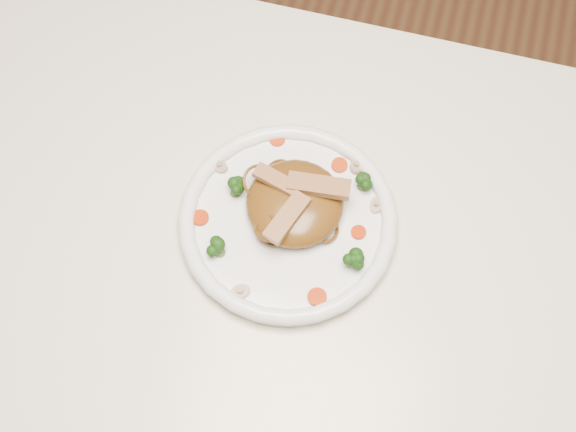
# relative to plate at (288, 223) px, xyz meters

# --- Properties ---
(ground) EXTENTS (4.00, 4.00, 0.00)m
(ground) POSITION_rel_plate_xyz_m (0.04, -0.07, -0.76)
(ground) COLOR brown
(ground) RESTS_ON ground
(table) EXTENTS (1.20, 0.80, 0.75)m
(table) POSITION_rel_plate_xyz_m (0.04, -0.07, -0.11)
(table) COLOR beige
(table) RESTS_ON ground
(plate) EXTENTS (0.32, 0.32, 0.02)m
(plate) POSITION_rel_plate_xyz_m (0.00, 0.00, 0.00)
(plate) COLOR white
(plate) RESTS_ON table
(noodle_mound) EXTENTS (0.13, 0.13, 0.04)m
(noodle_mound) POSITION_rel_plate_xyz_m (0.00, 0.02, 0.03)
(noodle_mound) COLOR #5D3B11
(noodle_mound) RESTS_ON plate
(chicken_a) EXTENTS (0.08, 0.03, 0.01)m
(chicken_a) POSITION_rel_plate_xyz_m (0.03, 0.04, 0.05)
(chicken_a) COLOR #AA7F50
(chicken_a) RESTS_ON noodle_mound
(chicken_b) EXTENTS (0.06, 0.03, 0.01)m
(chicken_b) POSITION_rel_plate_xyz_m (-0.02, 0.03, 0.05)
(chicken_b) COLOR #AA7F50
(chicken_b) RESTS_ON noodle_mound
(chicken_c) EXTENTS (0.04, 0.07, 0.01)m
(chicken_c) POSITION_rel_plate_xyz_m (0.00, -0.01, 0.05)
(chicken_c) COLOR #AA7F50
(chicken_c) RESTS_ON noodle_mound
(broccoli_0) EXTENTS (0.04, 0.04, 0.03)m
(broccoli_0) POSITION_rel_plate_xyz_m (0.08, 0.07, 0.02)
(broccoli_0) COLOR #16420D
(broccoli_0) RESTS_ON plate
(broccoli_1) EXTENTS (0.03, 0.03, 0.03)m
(broccoli_1) POSITION_rel_plate_xyz_m (-0.07, 0.02, 0.02)
(broccoli_1) COLOR #16420D
(broccoli_1) RESTS_ON plate
(broccoli_2) EXTENTS (0.03, 0.03, 0.03)m
(broccoli_2) POSITION_rel_plate_xyz_m (-0.07, -0.06, 0.02)
(broccoli_2) COLOR #16420D
(broccoli_2) RESTS_ON plate
(broccoli_3) EXTENTS (0.04, 0.04, 0.03)m
(broccoli_3) POSITION_rel_plate_xyz_m (0.09, -0.03, 0.02)
(broccoli_3) COLOR #16420D
(broccoli_3) RESTS_ON plate
(carrot_0) EXTENTS (0.02, 0.02, 0.00)m
(carrot_0) POSITION_rel_plate_xyz_m (0.04, 0.09, 0.01)
(carrot_0) COLOR #BC3106
(carrot_0) RESTS_ON plate
(carrot_1) EXTENTS (0.03, 0.03, 0.00)m
(carrot_1) POSITION_rel_plate_xyz_m (-0.10, -0.02, 0.01)
(carrot_1) COLOR #BC3106
(carrot_1) RESTS_ON plate
(carrot_2) EXTENTS (0.02, 0.02, 0.00)m
(carrot_2) POSITION_rel_plate_xyz_m (0.09, 0.01, 0.01)
(carrot_2) COLOR #BC3106
(carrot_2) RESTS_ON plate
(carrot_3) EXTENTS (0.02, 0.02, 0.00)m
(carrot_3) POSITION_rel_plate_xyz_m (-0.04, 0.11, 0.01)
(carrot_3) COLOR #BC3106
(carrot_3) RESTS_ON plate
(carrot_4) EXTENTS (0.03, 0.03, 0.00)m
(carrot_4) POSITION_rel_plate_xyz_m (0.06, -0.09, 0.01)
(carrot_4) COLOR #BC3106
(carrot_4) RESTS_ON plate
(mushroom_0) EXTENTS (0.03, 0.03, 0.01)m
(mushroom_0) POSITION_rel_plate_xyz_m (-0.03, -0.10, 0.01)
(mushroom_0) COLOR tan
(mushroom_0) RESTS_ON plate
(mushroom_1) EXTENTS (0.02, 0.02, 0.01)m
(mushroom_1) POSITION_rel_plate_xyz_m (0.10, 0.05, 0.01)
(mushroom_1) COLOR tan
(mushroom_1) RESTS_ON plate
(mushroom_2) EXTENTS (0.03, 0.03, 0.01)m
(mushroom_2) POSITION_rel_plate_xyz_m (-0.10, 0.05, 0.01)
(mushroom_2) COLOR tan
(mushroom_2) RESTS_ON plate
(mushroom_3) EXTENTS (0.02, 0.02, 0.01)m
(mushroom_3) POSITION_rel_plate_xyz_m (0.06, 0.09, 0.01)
(mushroom_3) COLOR tan
(mushroom_3) RESTS_ON plate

